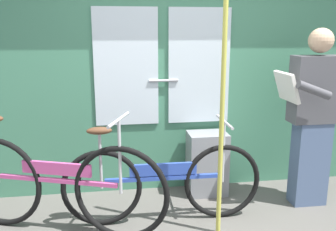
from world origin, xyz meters
name	(u,v)px	position (x,y,z in m)	size (l,w,h in m)	color
train_door_wall	(182,76)	(-0.01, 1.10, 1.14)	(4.32, 0.28, 2.18)	#427F60
bicycle_near_door	(162,182)	(-0.30, 0.41, 0.35)	(1.67, 0.44, 0.87)	black
bicycle_leaning_behind	(57,185)	(-1.14, 0.37, 0.40)	(1.70, 0.71, 0.97)	black
passenger_reading_newspaper	(313,115)	(1.07, 0.54, 0.84)	(0.55, 0.47, 1.60)	slate
trash_bin_by_wall	(207,163)	(0.21, 0.89, 0.31)	(0.38, 0.28, 0.62)	gray
handrail_pole	(222,102)	(0.11, 0.15, 1.07)	(0.04, 0.04, 2.14)	#C6C14C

